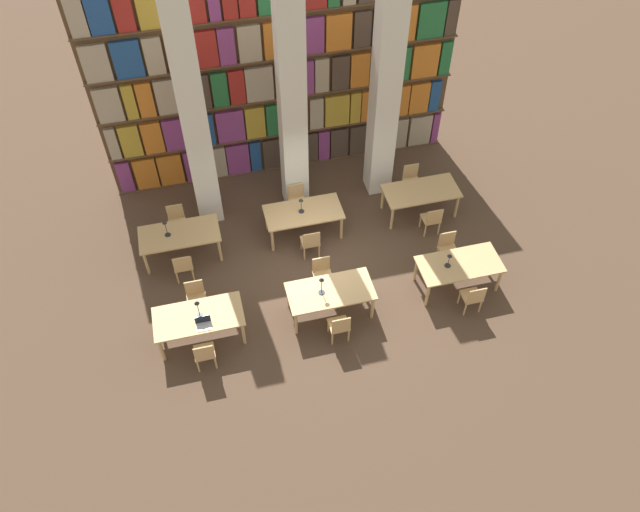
% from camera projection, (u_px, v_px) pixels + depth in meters
% --- Properties ---
extents(ground_plane, '(40.00, 40.00, 0.00)m').
position_uv_depth(ground_plane, '(319.00, 271.00, 14.70)').
color(ground_plane, '#4C3828').
extents(bookshelf_bank, '(8.97, 0.35, 5.50)m').
position_uv_depth(bookshelf_bank, '(280.00, 81.00, 15.22)').
color(bookshelf_bank, brown).
rests_on(bookshelf_bank, ground_plane).
extents(pillar_left, '(0.59, 0.59, 6.00)m').
position_uv_depth(pillar_left, '(194.00, 117.00, 13.69)').
color(pillar_left, silver).
rests_on(pillar_left, ground_plane).
extents(pillar_center, '(0.59, 0.59, 6.00)m').
position_uv_depth(pillar_center, '(292.00, 103.00, 14.04)').
color(pillar_center, silver).
rests_on(pillar_center, ground_plane).
extents(pillar_right, '(0.59, 0.59, 6.00)m').
position_uv_depth(pillar_right, '(385.00, 89.00, 14.40)').
color(pillar_right, silver).
rests_on(pillar_right, ground_plane).
extents(reading_table_0, '(1.87, 0.91, 0.76)m').
position_uv_depth(reading_table_0, '(199.00, 318.00, 12.98)').
color(reading_table_0, tan).
rests_on(reading_table_0, ground_plane).
extents(chair_0, '(0.42, 0.40, 0.87)m').
position_uv_depth(chair_0, '(205.00, 353.00, 12.66)').
color(chair_0, tan).
rests_on(chair_0, ground_plane).
extents(chair_1, '(0.42, 0.40, 0.87)m').
position_uv_depth(chair_1, '(196.00, 297.00, 13.61)').
color(chair_1, tan).
rests_on(chair_1, ground_plane).
extents(desk_lamp_0, '(0.14, 0.14, 0.48)m').
position_uv_depth(desk_lamp_0, '(198.00, 306.00, 12.68)').
color(desk_lamp_0, '#232328').
rests_on(desk_lamp_0, reading_table_0).
extents(laptop, '(0.32, 0.22, 0.21)m').
position_uv_depth(laptop, '(204.00, 324.00, 12.73)').
color(laptop, silver).
rests_on(laptop, reading_table_0).
extents(reading_table_1, '(1.87, 0.91, 0.76)m').
position_uv_depth(reading_table_1, '(330.00, 293.00, 13.42)').
color(reading_table_1, tan).
rests_on(reading_table_1, ground_plane).
extents(chair_2, '(0.42, 0.40, 0.87)m').
position_uv_depth(chair_2, '(340.00, 326.00, 13.10)').
color(chair_2, tan).
rests_on(chair_2, ground_plane).
extents(chair_3, '(0.42, 0.40, 0.87)m').
position_uv_depth(chair_3, '(322.00, 273.00, 14.05)').
color(chair_3, tan).
rests_on(chair_3, ground_plane).
extents(desk_lamp_1, '(0.14, 0.14, 0.49)m').
position_uv_depth(desk_lamp_1, '(322.00, 283.00, 13.07)').
color(desk_lamp_1, '#232328').
rests_on(desk_lamp_1, reading_table_1).
extents(reading_table_2, '(1.87, 0.91, 0.76)m').
position_uv_depth(reading_table_2, '(459.00, 266.00, 13.92)').
color(reading_table_2, tan).
rests_on(reading_table_2, ground_plane).
extents(chair_4, '(0.42, 0.40, 0.87)m').
position_uv_depth(chair_4, '(473.00, 297.00, 13.61)').
color(chair_4, tan).
rests_on(chair_4, ground_plane).
extents(chair_5, '(0.42, 0.40, 0.87)m').
position_uv_depth(chair_5, '(448.00, 248.00, 14.56)').
color(chair_5, tan).
rests_on(chair_5, ground_plane).
extents(desk_lamp_2, '(0.14, 0.14, 0.39)m').
position_uv_depth(desk_lamp_2, '(449.00, 258.00, 13.62)').
color(desk_lamp_2, '#232328').
rests_on(desk_lamp_2, reading_table_2).
extents(reading_table_3, '(1.87, 0.91, 0.76)m').
position_uv_depth(reading_table_3, '(180.00, 236.00, 14.53)').
color(reading_table_3, tan).
rests_on(reading_table_3, ground_plane).
extents(chair_6, '(0.42, 0.40, 0.87)m').
position_uv_depth(chair_6, '(183.00, 265.00, 14.20)').
color(chair_6, tan).
rests_on(chair_6, ground_plane).
extents(chair_7, '(0.42, 0.40, 0.87)m').
position_uv_depth(chair_7, '(177.00, 220.00, 15.15)').
color(chair_7, tan).
rests_on(chair_7, ground_plane).
extents(desk_lamp_3, '(0.14, 0.14, 0.47)m').
position_uv_depth(desk_lamp_3, '(165.00, 226.00, 14.19)').
color(desk_lamp_3, '#232328').
rests_on(desk_lamp_3, reading_table_3).
extents(reading_table_4, '(1.87, 0.91, 0.76)m').
position_uv_depth(reading_table_4, '(303.00, 214.00, 15.01)').
color(reading_table_4, tan).
rests_on(reading_table_4, ground_plane).
extents(chair_8, '(0.42, 0.40, 0.87)m').
position_uv_depth(chair_8, '(311.00, 242.00, 14.69)').
color(chair_8, tan).
rests_on(chair_8, ground_plane).
extents(chair_9, '(0.42, 0.40, 0.87)m').
position_uv_depth(chair_9, '(297.00, 199.00, 15.64)').
color(chair_9, tan).
rests_on(chair_9, ground_plane).
extents(desk_lamp_4, '(0.14, 0.14, 0.43)m').
position_uv_depth(desk_lamp_4, '(301.00, 203.00, 14.73)').
color(desk_lamp_4, '#232328').
rests_on(desk_lamp_4, reading_table_4).
extents(reading_table_5, '(1.87, 0.91, 0.76)m').
position_uv_depth(reading_table_5, '(421.00, 193.00, 15.50)').
color(reading_table_5, tan).
rests_on(reading_table_5, ground_plane).
extents(chair_10, '(0.42, 0.40, 0.87)m').
position_uv_depth(chair_10, '(432.00, 219.00, 15.18)').
color(chair_10, tan).
rests_on(chair_10, ground_plane).
extents(chair_11, '(0.42, 0.40, 0.87)m').
position_uv_depth(chair_11, '(411.00, 179.00, 16.13)').
color(chair_11, tan).
rests_on(chair_11, ground_plane).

